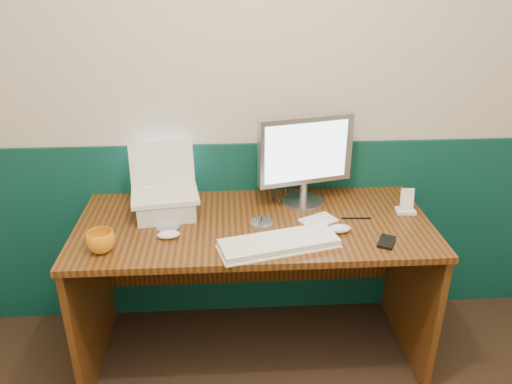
{
  "coord_description": "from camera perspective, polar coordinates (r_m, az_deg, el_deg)",
  "views": [
    {
      "loc": [
        -0.26,
        -0.61,
        1.82
      ],
      "look_at": [
        -0.15,
        1.23,
        0.97
      ],
      "focal_mm": 35.0,
      "sensor_mm": 36.0,
      "label": 1
    }
  ],
  "objects": [
    {
      "name": "back_wall",
      "position": [
        2.44,
        2.74,
        11.24
      ],
      "size": [
        3.5,
        0.04,
        2.5
      ],
      "primitive_type": "cube",
      "color": "beige",
      "rests_on": "ground"
    },
    {
      "name": "wainscot",
      "position": [
        2.71,
        2.45,
        -4.44
      ],
      "size": [
        3.48,
        0.02,
        1.0
      ],
      "primitive_type": "cube",
      "color": "#073232",
      "rests_on": "ground"
    },
    {
      "name": "desk",
      "position": [
        2.46,
        -0.22,
        -11.16
      ],
      "size": [
        1.6,
        0.7,
        0.75
      ],
      "primitive_type": "cube",
      "color": "#3A1E0A",
      "rests_on": "ground"
    },
    {
      "name": "laptop_riser",
      "position": [
        2.35,
        -10.27,
        -1.59
      ],
      "size": [
        0.29,
        0.26,
        0.09
      ],
      "primitive_type": "cube",
      "rotation": [
        0.0,
        0.0,
        0.15
      ],
      "color": "silver",
      "rests_on": "desk"
    },
    {
      "name": "laptop",
      "position": [
        2.28,
        -10.59,
        2.24
      ],
      "size": [
        0.33,
        0.27,
        0.25
      ],
      "primitive_type": null,
      "rotation": [
        0.0,
        0.0,
        0.15
      ],
      "color": "white",
      "rests_on": "laptop_riser"
    },
    {
      "name": "monitor",
      "position": [
        2.36,
        5.59,
        3.68
      ],
      "size": [
        0.47,
        0.24,
        0.45
      ],
      "primitive_type": null,
      "rotation": [
        0.0,
        0.0,
        0.25
      ],
      "color": "#A8A8AC",
      "rests_on": "desk"
    },
    {
      "name": "keyboard",
      "position": [
        2.07,
        2.62,
        -5.94
      ],
      "size": [
        0.51,
        0.28,
        0.03
      ],
      "primitive_type": "cube",
      "rotation": [
        0.0,
        0.0,
        0.25
      ],
      "color": "white",
      "rests_on": "desk"
    },
    {
      "name": "mouse_right",
      "position": [
        2.21,
        9.52,
        -4.15
      ],
      "size": [
        0.11,
        0.07,
        0.03
      ],
      "primitive_type": "ellipsoid",
      "rotation": [
        0.0,
        0.0,
        0.07
      ],
      "color": "white",
      "rests_on": "desk"
    },
    {
      "name": "mouse_left",
      "position": [
        2.16,
        -9.96,
        -4.82
      ],
      "size": [
        0.1,
        0.07,
        0.03
      ],
      "primitive_type": "ellipsoid",
      "rotation": [
        0.0,
        0.0,
        0.1
      ],
      "color": "white",
      "rests_on": "desk"
    },
    {
      "name": "mug",
      "position": [
        2.12,
        -17.32,
        -5.44
      ],
      "size": [
        0.14,
        0.14,
        0.09
      ],
      "primitive_type": "imported",
      "rotation": [
        0.0,
        0.0,
        0.24
      ],
      "color": "orange",
      "rests_on": "desk"
    },
    {
      "name": "camcorder",
      "position": [
        2.4,
        2.7,
        0.72
      ],
      "size": [
        0.11,
        0.14,
        0.18
      ],
      "primitive_type": null,
      "rotation": [
        0.0,
        0.0,
        0.24
      ],
      "color": "#AFAFB4",
      "rests_on": "desk"
    },
    {
      "name": "cd_spindle",
      "position": [
        2.23,
        0.65,
        -3.65
      ],
      "size": [
        0.11,
        0.11,
        0.02
      ],
      "primitive_type": "cylinder",
      "color": "silver",
      "rests_on": "desk"
    },
    {
      "name": "cd_loose_a",
      "position": [
        2.26,
        -10.03,
        -3.87
      ],
      "size": [
        0.11,
        0.11,
        0.0
      ],
      "primitive_type": "cylinder",
      "color": "silver",
      "rests_on": "desk"
    },
    {
      "name": "pen",
      "position": [
        2.33,
        11.38,
        -2.95
      ],
      "size": [
        0.14,
        0.02,
        0.01
      ],
      "primitive_type": "cylinder",
      "rotation": [
        0.0,
        1.57,
        -0.08
      ],
      "color": "black",
      "rests_on": "desk"
    },
    {
      "name": "papers",
      "position": [
        2.29,
        7.16,
        -3.23
      ],
      "size": [
        0.19,
        0.17,
        0.0
      ],
      "primitive_type": "cube",
      "rotation": [
        0.0,
        0.0,
        0.48
      ],
      "color": "silver",
      "rests_on": "desk"
    },
    {
      "name": "dock",
      "position": [
        2.45,
        16.71,
        -2.06
      ],
      "size": [
        0.09,
        0.07,
        0.02
      ],
      "primitive_type": "cube",
      "rotation": [
        0.0,
        0.0,
        -0.06
      ],
      "color": "white",
      "rests_on": "desk"
    },
    {
      "name": "music_player",
      "position": [
        2.42,
        16.88,
        -0.79
      ],
      "size": [
        0.06,
        0.03,
        0.1
      ],
      "primitive_type": "cube",
      "rotation": [
        -0.17,
        0.0,
        -0.06
      ],
      "color": "white",
      "rests_on": "dock"
    },
    {
      "name": "pda",
      "position": [
        2.17,
        14.7,
        -5.53
      ],
      "size": [
        0.11,
        0.12,
        0.01
      ],
      "primitive_type": "cube",
      "rotation": [
        0.0,
        0.0,
        -0.48
      ],
      "color": "black",
      "rests_on": "desk"
    }
  ]
}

